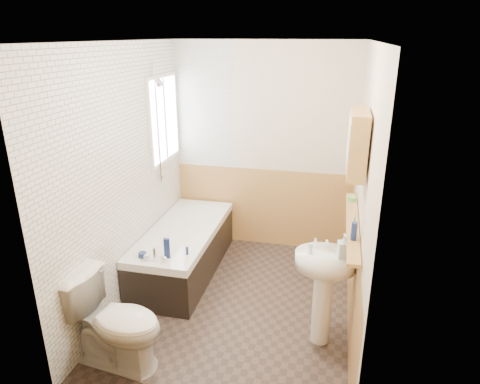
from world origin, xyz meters
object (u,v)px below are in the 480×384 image
Objects in this scene: bathtub at (184,249)px; toilet at (115,322)px; sink at (324,280)px; medicine_cabinet at (357,143)px; pine_shelf at (352,224)px.

bathtub is 2.11× the size of toilet.
bathtub is 1.75× the size of sink.
medicine_cabinet is at bearing -21.05° from bathtub.
bathtub is 3.07× the size of medicine_cabinet.
pine_shelf is (0.20, 0.27, 0.41)m from sink.
toilet is 0.83× the size of sink.
pine_shelf is at bearing 72.33° from medicine_cabinet.
bathtub is 1.50m from toilet.
bathtub is at bearing 158.09° from sink.
medicine_cabinet is at bearing -57.50° from toilet.
pine_shelf is 2.62× the size of medicine_cabinet.
pine_shelf is 0.73m from medicine_cabinet.
sink is at bearing -60.50° from toilet.
toilet is 2.38m from medicine_cabinet.
medicine_cabinet is (-0.03, -0.09, 0.73)m from pine_shelf.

